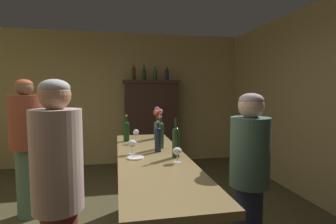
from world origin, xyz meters
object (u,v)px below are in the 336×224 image
at_px(wine_bottle_syrah, 126,130).
at_px(bartender, 249,176).
at_px(wine_bottle_malbec, 176,141).
at_px(patron_by_cabinet, 27,143).
at_px(display_cabinet, 151,122).
at_px(wine_bottle_merlot, 161,134).
at_px(display_bottle_midright, 167,74).
at_px(wine_glass_front, 132,144).
at_px(wine_glass_mid, 177,152).
at_px(display_bottle_center, 155,74).
at_px(wine_glass_rear, 136,133).
at_px(display_bottle_left, 134,73).
at_px(wine_bottle_chardonnay, 158,138).
at_px(cheese_plate, 136,158).
at_px(patron_near_entrance, 58,195).
at_px(flower_arrangement, 158,123).
at_px(display_bottle_midleft, 144,74).
at_px(bar_counter, 153,208).

relative_size(wine_bottle_syrah, bartender, 0.20).
distance_m(wine_bottle_malbec, patron_by_cabinet, 2.02).
bearing_deg(display_cabinet, wine_bottle_merlot, -95.34).
relative_size(display_cabinet, display_bottle_midright, 6.08).
relative_size(wine_glass_front, wine_glass_mid, 1.07).
bearing_deg(wine_glass_front, display_bottle_center, 77.51).
height_order(wine_bottle_syrah, display_bottle_midright, display_bottle_midright).
xyz_separation_m(wine_bottle_syrah, display_bottle_midright, (0.93, 2.32, 0.79)).
xyz_separation_m(wine_glass_front, wine_glass_mid, (0.35, -0.36, -0.00)).
distance_m(wine_glass_rear, display_bottle_left, 2.59).
bearing_deg(wine_glass_front, display_bottle_left, 85.83).
bearing_deg(wine_glass_mid, wine_bottle_malbec, 81.19).
relative_size(wine_bottle_syrah, wine_glass_front, 2.26).
xyz_separation_m(wine_glass_rear, display_bottle_left, (0.14, 2.46, 0.82)).
height_order(wine_bottle_chardonnay, bartender, bartender).
bearing_deg(display_cabinet, cheese_plate, -99.82).
relative_size(display_bottle_center, patron_near_entrance, 0.17).
distance_m(wine_glass_rear, patron_near_entrance, 1.36).
bearing_deg(display_cabinet, patron_near_entrance, -106.24).
height_order(wine_bottle_malbec, bartender, bartender).
distance_m(wine_bottle_chardonnay, display_bottle_left, 3.02).
relative_size(display_cabinet, cheese_plate, 12.02).
xyz_separation_m(wine_bottle_merlot, patron_near_entrance, (-0.81, -0.90, -0.21)).
bearing_deg(patron_near_entrance, wine_bottle_merlot, -4.60).
distance_m(cheese_plate, display_bottle_midright, 3.37).
height_order(patron_by_cabinet, bartender, patron_by_cabinet).
bearing_deg(wine_glass_rear, wine_glass_mid, -72.13).
relative_size(wine_glass_front, flower_arrangement, 0.35).
xyz_separation_m(cheese_plate, display_bottle_left, (0.20, 3.12, 0.93)).
bearing_deg(wine_bottle_merlot, wine_glass_rear, 126.13).
bearing_deg(flower_arrangement, wine_glass_rear, -138.86).
xyz_separation_m(display_cabinet, display_bottle_midleft, (-0.13, 0.00, 0.98)).
xyz_separation_m(wine_bottle_merlot, wine_glass_front, (-0.30, -0.19, -0.05)).
distance_m(wine_glass_mid, patron_near_entrance, 0.94).
distance_m(cheese_plate, patron_by_cabinet, 1.72).
height_order(display_bottle_left, bartender, display_bottle_left).
bearing_deg(display_bottle_center, wine_bottle_merlot, -97.28).
height_order(display_bottle_midleft, patron_by_cabinet, display_bottle_midleft).
bearing_deg(display_bottle_left, display_bottle_center, -0.00).
relative_size(wine_bottle_chardonnay, display_bottle_midright, 1.03).
distance_m(bar_counter, cheese_plate, 0.52).
bearing_deg(bartender, wine_glass_mid, -19.62).
distance_m(wine_glass_front, display_bottle_left, 3.08).
distance_m(wine_glass_front, wine_glass_mid, 0.50).
bearing_deg(wine_glass_rear, wine_bottle_syrah, 125.59).
relative_size(flower_arrangement, display_bottle_midright, 1.34).
relative_size(bar_counter, display_bottle_center, 8.33).
bearing_deg(cheese_plate, display_bottle_midright, 74.22).
xyz_separation_m(wine_bottle_chardonnay, cheese_plate, (-0.23, -0.21, -0.13)).
distance_m(wine_glass_front, cheese_plate, 0.19).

